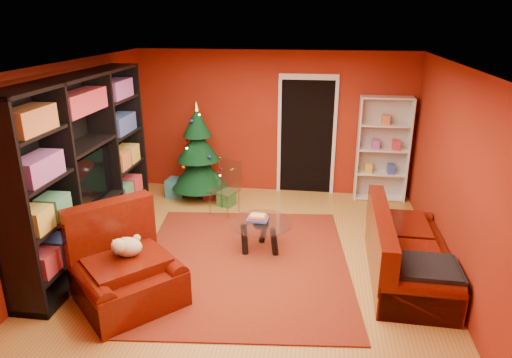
# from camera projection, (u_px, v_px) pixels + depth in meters

# --- Properties ---
(floor) EXTENTS (5.00, 5.50, 0.05)m
(floor) POSITION_uv_depth(u_px,v_px,m) (252.00, 263.00, 6.23)
(floor) COLOR #AA772F
(floor) RESTS_ON ground
(ceiling) EXTENTS (5.00, 5.50, 0.05)m
(ceiling) POSITION_uv_depth(u_px,v_px,m) (251.00, 64.00, 5.33)
(ceiling) COLOR silver
(ceiling) RESTS_ON wall_back
(wall_back) EXTENTS (5.00, 0.05, 2.60)m
(wall_back) POSITION_uv_depth(u_px,v_px,m) (274.00, 123.00, 8.36)
(wall_back) COLOR maroon
(wall_back) RESTS_ON ground
(wall_left) EXTENTS (0.05, 5.50, 2.60)m
(wall_left) POSITION_uv_depth(u_px,v_px,m) (66.00, 162.00, 6.11)
(wall_left) COLOR maroon
(wall_left) RESTS_ON ground
(wall_right) EXTENTS (0.05, 5.50, 2.60)m
(wall_right) POSITION_uv_depth(u_px,v_px,m) (460.00, 181.00, 5.44)
(wall_right) COLOR maroon
(wall_right) RESTS_ON ground
(doorway) EXTENTS (1.06, 0.60, 2.16)m
(doorway) POSITION_uv_depth(u_px,v_px,m) (307.00, 138.00, 8.33)
(doorway) COLOR black
(doorway) RESTS_ON floor
(rug) EXTENTS (3.09, 3.50, 0.02)m
(rug) POSITION_uv_depth(u_px,v_px,m) (244.00, 263.00, 6.16)
(rug) COLOR maroon
(rug) RESTS_ON floor
(media_unit) EXTENTS (0.51, 3.20, 2.45)m
(media_unit) POSITION_uv_depth(u_px,v_px,m) (84.00, 169.00, 6.11)
(media_unit) COLOR black
(media_unit) RESTS_ON floor
(christmas_tree) EXTENTS (1.25, 1.25, 1.79)m
(christmas_tree) POSITION_uv_depth(u_px,v_px,m) (198.00, 152.00, 8.10)
(christmas_tree) COLOR black
(christmas_tree) RESTS_ON floor
(gift_box_teal) EXTENTS (0.35, 0.35, 0.33)m
(gift_box_teal) POSITION_uv_depth(u_px,v_px,m) (177.00, 188.00, 8.41)
(gift_box_teal) COLOR teal
(gift_box_teal) RESTS_ON floor
(gift_box_green) EXTENTS (0.33, 0.33, 0.25)m
(gift_box_green) POSITION_uv_depth(u_px,v_px,m) (226.00, 199.00, 8.00)
(gift_box_green) COLOR #2C7834
(gift_box_green) RESTS_ON floor
(gift_box_red) EXTENTS (0.21, 0.21, 0.21)m
(gift_box_red) POSITION_uv_depth(u_px,v_px,m) (209.00, 193.00, 8.30)
(gift_box_red) COLOR maroon
(gift_box_red) RESTS_ON floor
(white_bookshelf) EXTENTS (0.89, 0.32, 1.91)m
(white_bookshelf) POSITION_uv_depth(u_px,v_px,m) (383.00, 150.00, 8.04)
(white_bookshelf) COLOR white
(white_bookshelf) RESTS_ON floor
(armchair) EXTENTS (1.64, 1.64, 0.91)m
(armchair) POSITION_uv_depth(u_px,v_px,m) (127.00, 267.00, 5.20)
(armchair) COLOR #470D05
(armchair) RESTS_ON rug
(dog) EXTENTS (0.49, 0.50, 0.29)m
(dog) POSITION_uv_depth(u_px,v_px,m) (128.00, 247.00, 5.19)
(dog) COLOR beige
(dog) RESTS_ON armchair
(sofa) EXTENTS (0.96, 2.05, 0.87)m
(sofa) POSITION_uv_depth(u_px,v_px,m) (410.00, 245.00, 5.73)
(sofa) COLOR #470D05
(sofa) RESTS_ON rug
(coffee_table) EXTENTS (0.93, 0.93, 0.55)m
(coffee_table) POSITION_uv_depth(u_px,v_px,m) (261.00, 236.00, 6.41)
(coffee_table) COLOR gray
(coffee_table) RESTS_ON rug
(acrylic_chair) EXTENTS (0.57, 0.59, 0.83)m
(acrylic_chair) POSITION_uv_depth(u_px,v_px,m) (224.00, 191.00, 7.56)
(acrylic_chair) COLOR #66605B
(acrylic_chair) RESTS_ON rug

